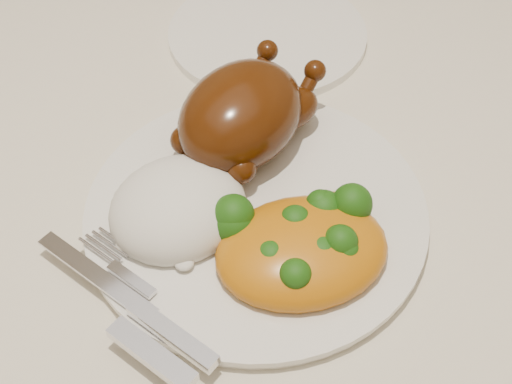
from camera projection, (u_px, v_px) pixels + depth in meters
dining_table at (143, 275)px, 0.66m from camera, size 1.60×0.90×0.76m
tablecloth at (132, 227)px, 0.61m from camera, size 1.73×1.03×0.18m
dinner_plate at (256, 213)px, 0.57m from camera, size 0.36×0.36×0.01m
side_plate at (267, 34)px, 0.73m from camera, size 0.25×0.25×0.01m
roast_chicken at (243, 113)px, 0.59m from camera, size 0.16×0.13×0.08m
rice_mound at (178, 208)px, 0.56m from camera, size 0.12×0.11×0.06m
mac_and_cheese at (304, 242)px, 0.53m from camera, size 0.16×0.14×0.05m
cutlery at (143, 319)px, 0.50m from camera, size 0.06×0.17×0.01m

